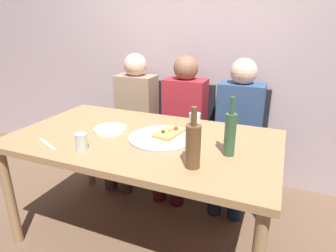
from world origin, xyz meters
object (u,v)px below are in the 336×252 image
Objects in this scene: plate_stack at (110,129)px; tumbler_near at (195,120)px; pizza_tray at (162,138)px; tumbler_far at (81,142)px; chair_right at (239,134)px; chair_middle at (187,127)px; beer_bottle at (193,145)px; guest_by_wall at (237,126)px; wine_bottle at (230,133)px; dining_table at (143,147)px; pizza_slice_last at (169,132)px; guest_in_sweater at (132,112)px; guest_in_beanie at (182,119)px; chair_left at (140,121)px; table_knife at (47,144)px.

tumbler_near is at bearing 30.45° from plate_stack.
pizza_tray is 4.30× the size of tumbler_far.
chair_middle is at bearing 0.00° from chair_right.
beer_bottle is 1.01m from guest_by_wall.
plate_stack is (-0.38, -0.01, 0.00)m from pizza_tray.
wine_bottle is at bearing 94.54° from chair_right.
dining_table is 7.01× the size of pizza_slice_last.
beer_bottle is 1.44× the size of plate_stack.
guest_in_sweater reaches higher than tumbler_far.
pizza_slice_last reaches higher than pizza_tray.
tumbler_far is 1.06m from guest_in_beanie.
wine_bottle reaches higher than tumbler_far.
guest_by_wall reaches higher than wine_bottle.
chair_left is at bearing 142.27° from tumbler_near.
wine_bottle is at bearing -18.39° from pizza_slice_last.
chair_left is (-1.04, 0.92, -0.36)m from wine_bottle.
table_knife is (-0.72, -0.63, -0.05)m from tumbler_near.
plate_stack is (-0.67, 0.28, -0.11)m from beer_bottle.
guest_in_sweater is at bearing 8.94° from chair_right.
guest_in_sweater reaches higher than chair_right.
dining_table is 0.52m from beer_bottle.
chair_left is at bearing 125.43° from pizza_tray.
tumbler_far is at bearing -128.20° from tumbler_near.
guest_in_sweater is at bearing 115.08° from table_knife.
chair_left reaches higher than pizza_slice_last.
wine_bottle reaches higher than pizza_tray.
dining_table is at bearing -169.82° from pizza_tray.
guest_in_beanie is at bearing 99.65° from pizza_tray.
dining_table is at bearing 56.41° from guest_by_wall.
wine_bottle is at bearing -49.45° from tumbler_near.
guest_in_beanie is (-0.12, 0.70, -0.11)m from pizza_tray.
pizza_slice_last is 0.74m from table_knife.
chair_left is 1.00× the size of chair_middle.
beer_bottle reaches higher than chair_right.
pizza_slice_last is 0.90m from guest_in_sweater.
guest_in_sweater is (-0.73, 0.41, -0.15)m from tumbler_near.
table_knife is at bearing 65.60° from guest_in_beanie.
guest_in_sweater is (-0.96, -0.15, 0.13)m from chair_right.
guest_in_sweater is at bearing 143.31° from wine_bottle.
pizza_slice_last is at bearing 45.13° from tumbler_far.
tumbler_far is (-0.48, -0.61, -0.00)m from tumbler_near.
tumbler_near is at bearing 150.51° from guest_in_sweater.
pizza_slice_last is 0.54m from tumbler_far.
guest_in_sweater reaches higher than pizza_tray.
beer_bottle is 0.35× the size of chair_right.
chair_right is at bearing 67.15° from pizza_slice_last.
beer_bottle reaches higher than table_knife.
table_knife is at bearing 90.65° from guest_in_sweater.
beer_bottle reaches higher than tumbler_far.
beer_bottle is (0.29, -0.28, 0.11)m from pizza_tray.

